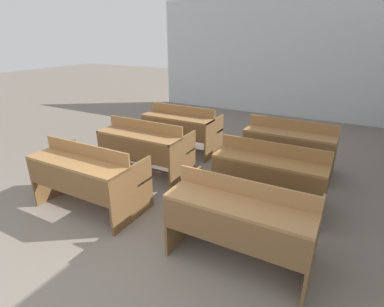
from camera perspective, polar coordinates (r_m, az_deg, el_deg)
name	(u,v)px	position (r m, az deg, el deg)	size (l,w,h in m)	color
wall_back	(274,58)	(8.02, 15.34, 17.10)	(6.20, 0.06, 2.81)	silver
bench_front_left	(88,174)	(3.72, -19.22, -3.74)	(1.26, 0.71, 0.82)	brown
bench_front_right	(242,218)	(2.77, 9.50, -11.96)	(1.26, 0.71, 0.82)	brown
bench_second_left	(145,145)	(4.46, -8.92, 1.55)	(1.26, 0.71, 0.82)	brown
bench_second_right	(271,172)	(3.67, 14.75, -3.51)	(1.26, 0.71, 0.82)	brown
bench_third_left	(181,127)	(5.31, -2.03, 5.14)	(1.26, 0.71, 0.82)	brown
bench_third_right	(290,144)	(4.68, 18.13, 1.71)	(1.26, 0.71, 0.82)	brown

